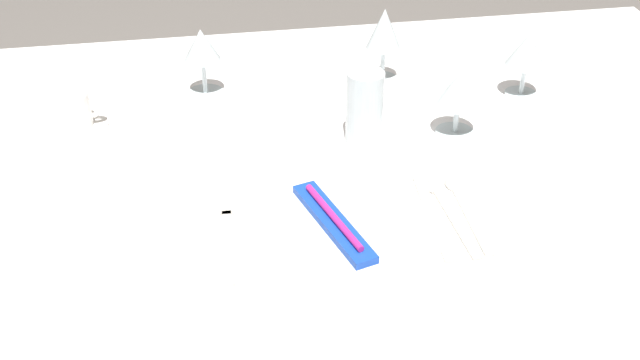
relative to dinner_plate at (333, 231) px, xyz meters
name	(u,v)px	position (x,y,z in m)	size (l,w,h in m)	color
dining_table	(296,200)	(-0.03, 0.21, -0.09)	(1.80, 1.11, 0.74)	white
dinner_plate	(333,231)	(0.00, 0.00, 0.00)	(0.25, 0.25, 0.02)	white
toothbrush_package	(333,222)	(0.00, 0.00, 0.02)	(0.09, 0.21, 0.02)	blue
fork_outer	(228,236)	(-0.15, 0.02, -0.01)	(0.03, 0.20, 0.00)	beige
dinner_knife	(434,218)	(0.16, 0.01, -0.01)	(0.03, 0.22, 0.00)	beige
spoon_soup	(446,207)	(0.19, 0.04, -0.01)	(0.03, 0.21, 0.01)	beige
spoon_dessert	(464,204)	(0.21, 0.04, -0.01)	(0.03, 0.21, 0.01)	beige
saucer_left	(73,128)	(-0.41, 0.38, 0.00)	(0.13, 0.13, 0.01)	white
coffee_cup_left	(70,110)	(-0.41, 0.38, 0.03)	(0.10, 0.08, 0.06)	white
wine_glass_centre	(202,50)	(-0.16, 0.48, 0.09)	(0.07, 0.07, 0.14)	silver
wine_glass_left	(527,52)	(0.44, 0.38, 0.08)	(0.08, 0.08, 0.13)	silver
wine_glass_right	(384,32)	(0.19, 0.48, 0.10)	(0.07, 0.07, 0.15)	silver
wine_glass_far	(459,91)	(0.27, 0.26, 0.08)	(0.08, 0.08, 0.12)	silver
drink_tumbler	(365,113)	(0.10, 0.25, 0.05)	(0.06, 0.06, 0.14)	silver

